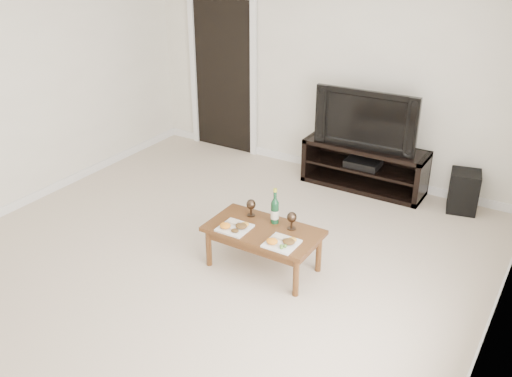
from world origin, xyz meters
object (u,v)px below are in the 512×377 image
object	(u,v)px
media_console	(364,167)
television	(369,117)
coffee_table	(263,249)
subwoofer	(464,191)

from	to	relation	value
media_console	television	size ratio (longest dim) A/B	1.22
coffee_table	media_console	bearing A→B (deg)	86.19
media_console	coffee_table	xyz separation A→B (m)	(-0.14, -2.13, -0.07)
television	coffee_table	bearing A→B (deg)	-96.55
media_console	subwoofer	distance (m)	1.17
television	coffee_table	distance (m)	2.24
television	subwoofer	distance (m)	1.34
media_console	television	world-z (taller)	television
media_console	coffee_table	size ratio (longest dim) A/B	1.40
media_console	subwoofer	world-z (taller)	media_console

